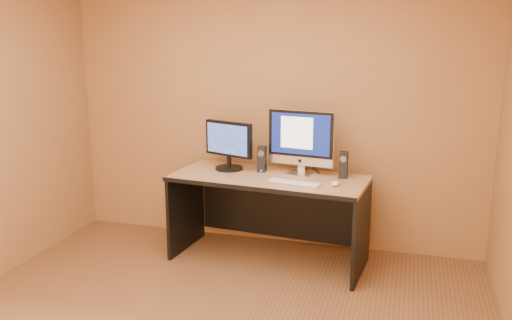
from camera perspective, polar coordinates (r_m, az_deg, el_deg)
The scene contains 10 objects.
walls at distance 3.29m, azimuth -6.97°, elevation 0.63°, with size 4.00×4.00×2.60m, color #925E3B, non-canonical shape.
desk at distance 4.87m, azimuth 1.32°, elevation -6.22°, with size 1.70×0.74×0.79m, color tan, non-canonical shape.
imac at distance 4.78m, azimuth 4.64°, elevation 1.90°, with size 0.61×0.22×0.58m, color silver, non-canonical shape.
second_monitor at distance 4.95m, azimuth -2.88°, elevation 1.52°, with size 0.51×0.25×0.45m, color black, non-canonical shape.
speaker_left at distance 4.89m, azimuth 0.62°, elevation 0.10°, with size 0.07×0.08×0.23m, color black, non-canonical shape.
speaker_right at distance 4.74m, azimuth 9.19°, elevation -0.50°, with size 0.07×0.08×0.23m, color black, non-canonical shape.
keyboard at distance 4.52m, azimuth 3.99°, elevation -2.43°, with size 0.46×0.12×0.02m, color silver.
mouse at distance 4.51m, azimuth 8.38°, elevation -2.44°, with size 0.06×0.11×0.04m, color white.
cable_a at distance 4.98m, azimuth 6.32°, elevation -1.08°, with size 0.01×0.01×0.23m, color black.
cable_b at distance 4.95m, azimuth 4.60°, elevation -1.11°, with size 0.01×0.01×0.19m, color black.
Camera 1 is at (1.26, -2.95, 2.01)m, focal length 38.00 mm.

